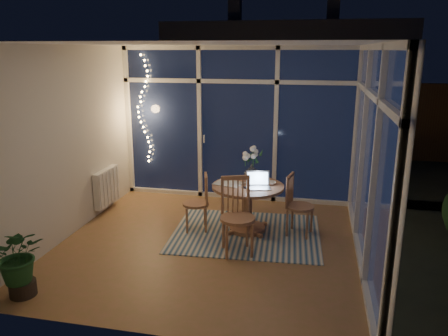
{
  "coord_description": "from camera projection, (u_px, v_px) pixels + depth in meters",
  "views": [
    {
      "loc": [
        1.31,
        -5.25,
        2.54
      ],
      "look_at": [
        0.14,
        0.25,
        1.0
      ],
      "focal_mm": 35.0,
      "sensor_mm": 36.0,
      "label": 1
    }
  ],
  "objects": [
    {
      "name": "garden_shrubs",
      "position": [
        212.0,
        153.0,
        9.14
      ],
      "size": [
        0.9,
        0.9,
        0.9
      ],
      "primitive_type": "sphere",
      "color": "black",
      "rests_on": "ground"
    },
    {
      "name": "garden_fence",
      "position": [
        263.0,
        118.0,
        10.84
      ],
      "size": [
        11.0,
        0.08,
        1.8
      ],
      "primitive_type": "cube",
      "color": "#3E2616",
      "rests_on": "ground"
    },
    {
      "name": "dining_table",
      "position": [
        248.0,
        208.0,
        6.23
      ],
      "size": [
        1.07,
        1.07,
        0.69
      ],
      "primitive_type": "cylinder",
      "rotation": [
        0.0,
        0.0,
        0.06
      ],
      "color": "#915C41",
      "rests_on": "floor"
    },
    {
      "name": "newspapers",
      "position": [
        231.0,
        183.0,
        6.19
      ],
      "size": [
        0.45,
        0.4,
        0.01
      ],
      "primitive_type": "cube",
      "rotation": [
        0.0,
        0.0,
        -0.34
      ],
      "color": "silver",
      "rests_on": "dining_table"
    },
    {
      "name": "window_wall_right",
      "position": [
        370.0,
        158.0,
        5.15
      ],
      "size": [
        0.1,
        4.0,
        2.6
      ],
      "primitive_type": "cube",
      "color": "white",
      "rests_on": "floor"
    },
    {
      "name": "wall_back",
      "position": [
        238.0,
        125.0,
        7.43
      ],
      "size": [
        4.0,
        0.04,
        2.6
      ],
      "primitive_type": "cube",
      "color": "silver",
      "rests_on": "floor"
    },
    {
      "name": "potted_plant",
      "position": [
        19.0,
        263.0,
        4.57
      ],
      "size": [
        0.69,
        0.65,
        0.76
      ],
      "primitive_type": "imported",
      "rotation": [
        0.0,
        0.0,
        0.43
      ],
      "color": "#1A4923",
      "rests_on": "floor"
    },
    {
      "name": "chair_left",
      "position": [
        196.0,
        202.0,
        6.24
      ],
      "size": [
        0.49,
        0.49,
        0.85
      ],
      "primitive_type": "cube",
      "rotation": [
        0.0,
        0.0,
        -1.27
      ],
      "color": "#915C41",
      "rests_on": "floor"
    },
    {
      "name": "flower_vase",
      "position": [
        252.0,
        172.0,
        6.39
      ],
      "size": [
        0.21,
        0.21,
        0.21
      ],
      "primitive_type": "imported",
      "rotation": [
        0.0,
        0.0,
        0.06
      ],
      "color": "silver",
      "rests_on": "dining_table"
    },
    {
      "name": "radiator",
      "position": [
        107.0,
        187.0,
        7.02
      ],
      "size": [
        0.1,
        0.7,
        0.58
      ],
      "primitive_type": "cube",
      "color": "white",
      "rests_on": "wall_left"
    },
    {
      "name": "ceiling",
      "position": [
        209.0,
        44.0,
        5.21
      ],
      "size": [
        4.0,
        4.0,
        0.0
      ],
      "primitive_type": "plane",
      "color": "silver",
      "rests_on": "wall_back"
    },
    {
      "name": "bowl",
      "position": [
        270.0,
        183.0,
        6.17
      ],
      "size": [
        0.16,
        0.16,
        0.04
      ],
      "primitive_type": "imported",
      "rotation": [
        0.0,
        0.0,
        0.06
      ],
      "color": "white",
      "rests_on": "dining_table"
    },
    {
      "name": "chair_right",
      "position": [
        300.0,
        205.0,
        6.07
      ],
      "size": [
        0.48,
        0.48,
        0.89
      ],
      "primitive_type": "cube",
      "rotation": [
        0.0,
        0.0,
        1.37
      ],
      "color": "#915C41",
      "rests_on": "floor"
    },
    {
      "name": "floor",
      "position": [
        210.0,
        244.0,
        5.89
      ],
      "size": [
        4.0,
        4.0,
        0.0
      ],
      "primitive_type": "plane",
      "color": "olive",
      "rests_on": "ground"
    },
    {
      "name": "window_wall_back",
      "position": [
        237.0,
        125.0,
        7.4
      ],
      "size": [
        4.0,
        0.1,
        2.6
      ],
      "primitive_type": "cube",
      "color": "white",
      "rests_on": "floor"
    },
    {
      "name": "phone",
      "position": [
        246.0,
        188.0,
        6.0
      ],
      "size": [
        0.13,
        0.08,
        0.01
      ],
      "primitive_type": "cube",
      "rotation": [
        0.0,
        0.0,
        -0.2
      ],
      "color": "black",
      "rests_on": "dining_table"
    },
    {
      "name": "wall_right",
      "position": [
        374.0,
        158.0,
        5.14
      ],
      "size": [
        0.04,
        4.0,
        2.6
      ],
      "primitive_type": "cube",
      "color": "silver",
      "rests_on": "floor"
    },
    {
      "name": "rug",
      "position": [
        246.0,
        233.0,
        6.22
      ],
      "size": [
        2.16,
        1.77,
        0.01
      ],
      "primitive_type": "cube",
      "rotation": [
        0.0,
        0.0,
        0.06
      ],
      "color": "beige",
      "rests_on": "floor"
    },
    {
      "name": "garden_patio",
      "position": [
        280.0,
        161.0,
        10.52
      ],
      "size": [
        12.0,
        6.0,
        0.1
      ],
      "primitive_type": "cube",
      "color": "black",
      "rests_on": "ground"
    },
    {
      "name": "laptop",
      "position": [
        258.0,
        180.0,
        5.97
      ],
      "size": [
        0.38,
        0.34,
        0.24
      ],
      "primitive_type": null,
      "rotation": [
        0.0,
        0.0,
        0.23
      ],
      "color": "silver",
      "rests_on": "dining_table"
    },
    {
      "name": "wall_left",
      "position": [
        67.0,
        143.0,
        5.95
      ],
      "size": [
        0.04,
        4.0,
        2.6
      ],
      "primitive_type": "cube",
      "color": "silver",
      "rests_on": "floor"
    },
    {
      "name": "chair_front",
      "position": [
        238.0,
        217.0,
        5.49
      ],
      "size": [
        0.6,
        0.6,
        1.0
      ],
      "primitive_type": "cube",
      "rotation": [
        0.0,
        0.0,
        0.35
      ],
      "color": "#915C41",
      "rests_on": "floor"
    },
    {
      "name": "fairy_lights",
      "position": [
        143.0,
        110.0,
        7.6
      ],
      "size": [
        0.24,
        0.1,
        1.85
      ],
      "primitive_type": null,
      "color": "#FFC166",
      "rests_on": "window_wall_back"
    },
    {
      "name": "neighbour_roof",
      "position": [
        286.0,
        61.0,
        13.27
      ],
      "size": [
        7.0,
        3.0,
        2.2
      ],
      "primitive_type": "cube",
      "color": "#30323A",
      "rests_on": "ground"
    },
    {
      "name": "wall_front",
      "position": [
        152.0,
        202.0,
        3.66
      ],
      "size": [
        4.0,
        0.04,
        2.6
      ],
      "primitive_type": "cube",
      "color": "silver",
      "rests_on": "floor"
    }
  ]
}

